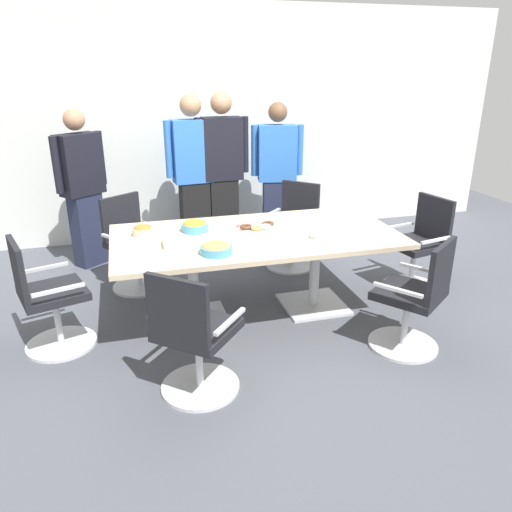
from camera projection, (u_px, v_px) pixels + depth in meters
name	position (u px, v px, depth m)	size (l,w,h in m)	color
ground_plane	(256.00, 313.00, 4.40)	(10.00, 10.00, 0.01)	#4C4F56
back_wall	(205.00, 125.00, 6.05)	(8.00, 0.10, 2.80)	silver
conference_table	(256.00, 248.00, 4.18)	(2.40, 1.20, 0.75)	#CCB793
office_chair_0	(294.00, 230.00, 5.33)	(0.76, 0.76, 0.91)	silver
office_chair_1	(134.00, 248.00, 4.81)	(0.75, 0.75, 0.91)	silver
office_chair_2	(47.00, 301.00, 3.72)	(0.68, 0.68, 0.91)	silver
office_chair_3	(194.00, 340.00, 3.18)	(0.76, 0.76, 0.91)	silver
office_chair_4	(415.00, 302.00, 3.70)	(0.76, 0.76, 0.91)	silver
office_chair_5	(419.00, 249.00, 4.79)	(0.64, 0.64, 0.91)	silver
person_standing_0	(83.00, 188.00, 5.19)	(0.53, 0.45, 1.68)	#232842
person_standing_1	(194.00, 174.00, 5.47)	(0.62, 0.26, 1.81)	black
person_standing_2	(223.00, 171.00, 5.56)	(0.61, 0.24, 1.82)	black
person_standing_3	(277.00, 174.00, 5.77)	(0.61, 0.30, 1.70)	#232842
snack_bowl_cookies	(216.00, 248.00, 3.68)	(0.25, 0.25, 0.09)	#4C9EC6
snack_bowl_chips_orange	(195.00, 226.00, 4.19)	(0.23, 0.23, 0.10)	#4C9EC6
snack_bowl_pretzels	(142.00, 230.00, 4.09)	(0.17, 0.17, 0.09)	beige
donut_platter	(256.00, 225.00, 4.29)	(0.32, 0.33, 0.04)	white
plate_stack	(324.00, 236.00, 4.03)	(0.23, 0.23, 0.04)	white
napkin_pile	(173.00, 242.00, 3.84)	(0.16, 0.16, 0.07)	white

